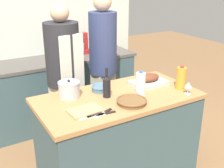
# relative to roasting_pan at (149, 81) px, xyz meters

# --- Properties ---
(kitchen_island) EXTENTS (1.52, 0.78, 0.92)m
(kitchen_island) POSITION_rel_roasting_pan_xyz_m (-0.41, -0.08, -0.51)
(kitchen_island) COLOR #3D565B
(kitchen_island) RESTS_ON ground_plane
(back_counter) EXTENTS (2.03, 0.60, 0.93)m
(back_counter) POSITION_rel_roasting_pan_xyz_m (-0.41, 1.37, -0.50)
(back_counter) COLOR #3D565B
(back_counter) RESTS_ON ground_plane
(back_wall) EXTENTS (2.53, 0.10, 2.55)m
(back_wall) POSITION_rel_roasting_pan_xyz_m (-0.41, 1.72, 0.31)
(back_wall) COLOR silver
(back_wall) RESTS_ON ground_plane
(roasting_pan) EXTENTS (0.37, 0.24, 0.12)m
(roasting_pan) POSITION_rel_roasting_pan_xyz_m (0.00, 0.00, 0.00)
(roasting_pan) COLOR #BCBCC1
(roasting_pan) RESTS_ON kitchen_island
(wicker_basket) EXTENTS (0.27, 0.27, 0.05)m
(wicker_basket) POSITION_rel_roasting_pan_xyz_m (-0.40, -0.29, -0.02)
(wicker_basket) COLOR brown
(wicker_basket) RESTS_ON kitchen_island
(cutting_board) EXTENTS (0.29, 0.20, 0.02)m
(cutting_board) POSITION_rel_roasting_pan_xyz_m (-0.82, -0.22, -0.04)
(cutting_board) COLOR tan
(cutting_board) RESTS_ON kitchen_island
(stock_pot) EXTENTS (0.20, 0.20, 0.17)m
(stock_pot) POSITION_rel_roasting_pan_xyz_m (-0.81, 0.13, 0.03)
(stock_pot) COLOR #B7B7BC
(stock_pot) RESTS_ON kitchen_island
(mixing_bowl) EXTENTS (0.17, 0.17, 0.06)m
(mixing_bowl) POSITION_rel_roasting_pan_xyz_m (-0.50, 0.11, -0.02)
(mixing_bowl) COLOR slate
(mixing_bowl) RESTS_ON kitchen_island
(juice_jug) EXTENTS (0.09, 0.09, 0.24)m
(juice_jug) POSITION_rel_roasting_pan_xyz_m (0.21, -0.24, 0.06)
(juice_jug) COLOR orange
(juice_jug) RESTS_ON kitchen_island
(milk_jug) EXTENTS (0.09, 0.09, 0.24)m
(milk_jug) POSITION_rel_roasting_pan_xyz_m (-0.24, -0.18, 0.07)
(milk_jug) COLOR white
(milk_jug) RESTS_ON kitchen_island
(wine_bottle_green) EXTENTS (0.07, 0.07, 0.28)m
(wine_bottle_green) POSITION_rel_roasting_pan_xyz_m (-0.52, -0.05, 0.06)
(wine_bottle_green) COLOR black
(wine_bottle_green) RESTS_ON kitchen_island
(wine_glass_left) EXTENTS (0.07, 0.07, 0.12)m
(wine_glass_left) POSITION_rel_roasting_pan_xyz_m (0.18, -0.37, 0.04)
(wine_glass_left) COLOR silver
(wine_glass_left) RESTS_ON kitchen_island
(knife_chef) EXTENTS (0.25, 0.05, 0.01)m
(knife_chef) POSITION_rel_roasting_pan_xyz_m (-0.72, -0.34, -0.04)
(knife_chef) COLOR #B7B7BC
(knife_chef) RESTS_ON kitchen_island
(knife_paring) EXTENTS (0.21, 0.05, 0.01)m
(knife_paring) POSITION_rel_roasting_pan_xyz_m (-0.81, -0.32, -0.04)
(knife_paring) COLOR #B7B7BC
(knife_paring) RESTS_ON kitchen_island
(knife_bread) EXTENTS (0.21, 0.11, 0.01)m
(knife_bread) POSITION_rel_roasting_pan_xyz_m (-0.70, -0.32, -0.04)
(knife_bread) COLOR #B7B7BC
(knife_bread) RESTS_ON kitchen_island
(stand_mixer) EXTENTS (0.18, 0.14, 0.30)m
(stand_mixer) POSITION_rel_roasting_pan_xyz_m (-0.09, 1.44, 0.09)
(stand_mixer) COLOR #B22323
(stand_mixer) RESTS_ON back_counter
(condiment_bottle_tall) EXTENTS (0.07, 0.07, 0.22)m
(condiment_bottle_tall) POSITION_rel_roasting_pan_xyz_m (-0.42, 1.48, 0.06)
(condiment_bottle_tall) COLOR maroon
(condiment_bottle_tall) RESTS_ON back_counter
(condiment_bottle_short) EXTENTS (0.06, 0.06, 0.14)m
(condiment_bottle_short) POSITION_rel_roasting_pan_xyz_m (-0.27, 1.43, 0.03)
(condiment_bottle_short) COLOR #332D28
(condiment_bottle_short) RESTS_ON back_counter
(condiment_bottle_extra) EXTENTS (0.06, 0.06, 0.16)m
(condiment_bottle_extra) POSITION_rel_roasting_pan_xyz_m (0.02, 1.30, 0.03)
(condiment_bottle_extra) COLOR #234C28
(condiment_bottle_extra) RESTS_ON back_counter
(person_cook_aproned) EXTENTS (0.38, 0.40, 1.71)m
(person_cook_aproned) POSITION_rel_roasting_pan_xyz_m (-0.65, 0.70, -0.02)
(person_cook_aproned) COLOR beige
(person_cook_aproned) RESTS_ON ground_plane
(person_cook_guest) EXTENTS (0.33, 0.33, 1.79)m
(person_cook_guest) POSITION_rel_roasting_pan_xyz_m (-0.13, 0.74, 0.04)
(person_cook_guest) COLOR beige
(person_cook_guest) RESTS_ON ground_plane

